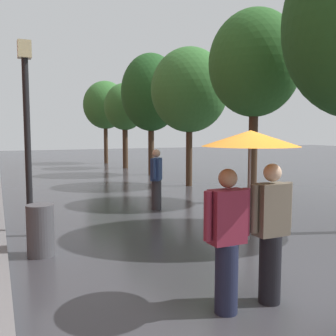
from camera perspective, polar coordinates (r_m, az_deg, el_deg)
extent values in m
plane|color=#38383D|center=(4.99, 18.78, -18.92)|extent=(80.00, 80.00, 0.00)
cylinder|color=#473323|center=(11.10, 12.55, 2.11)|extent=(0.26, 0.26, 2.81)
ellipsoid|color=#2D6628|center=(11.24, 12.83, 15.02)|extent=(2.56, 2.56, 2.96)
cylinder|color=#473323|center=(14.21, 3.17, 2.09)|extent=(0.24, 0.24, 2.38)
ellipsoid|color=#387533|center=(14.26, 3.22, 11.56)|extent=(2.83, 2.83, 3.08)
cylinder|color=#473323|center=(17.80, -2.53, 2.96)|extent=(0.27, 0.27, 2.49)
ellipsoid|color=#235623|center=(17.87, -2.57, 11.23)|extent=(2.75, 2.75, 3.54)
cylinder|color=#473323|center=(21.21, -6.41, 3.25)|extent=(0.29, 0.29, 2.42)
ellipsoid|color=#387533|center=(21.23, -6.47, 9.10)|extent=(2.26, 2.26, 2.55)
cylinder|color=#473323|center=(24.53, -9.27, 3.68)|extent=(0.25, 0.25, 2.56)
ellipsoid|color=#387533|center=(24.58, -9.36, 9.28)|extent=(2.75, 2.75, 2.98)
cylinder|color=#1E233D|center=(4.49, 8.72, -15.95)|extent=(0.26, 0.26, 0.80)
cube|color=maroon|center=(4.28, 8.85, -7.19)|extent=(0.40, 0.22, 0.60)
sphere|color=#9E7051|center=(4.21, 8.94, -1.53)|extent=(0.21, 0.21, 0.21)
cylinder|color=maroon|center=(4.15, 5.96, -7.15)|extent=(0.09, 0.09, 0.54)
cylinder|color=maroon|center=(4.42, 11.57, -6.44)|extent=(0.09, 0.09, 0.54)
cylinder|color=black|center=(4.83, 14.99, -14.36)|extent=(0.26, 0.26, 0.82)
cube|color=#665B4C|center=(4.64, 15.21, -5.99)|extent=(0.40, 0.22, 0.62)
sphere|color=beige|center=(4.58, 15.35, -0.67)|extent=(0.21, 0.21, 0.21)
cylinder|color=#665B4C|center=(4.48, 12.76, -5.94)|extent=(0.09, 0.09, 0.55)
cylinder|color=#665B4C|center=(4.80, 17.51, -5.30)|extent=(0.09, 0.09, 0.55)
cylinder|color=#9E9EA3|center=(4.43, 12.07, -3.62)|extent=(0.02, 0.02, 1.09)
cone|color=orange|center=(4.38, 12.23, 4.36)|extent=(1.10, 1.10, 0.18)
cylinder|color=black|center=(7.78, -20.22, 2.69)|extent=(0.12, 0.12, 3.40)
cube|color=beige|center=(7.92, -20.69, 16.26)|extent=(0.24, 0.24, 0.32)
cylinder|color=#4C4C51|center=(6.65, -18.52, -8.82)|extent=(0.44, 0.44, 0.85)
cylinder|color=#2D2D33|center=(9.96, -1.74, -4.04)|extent=(0.26, 0.26, 0.77)
cube|color=navy|center=(9.87, -1.76, -0.18)|extent=(0.41, 0.45, 0.58)
sphere|color=tan|center=(9.84, -1.76, 2.22)|extent=(0.21, 0.21, 0.21)
cylinder|color=navy|center=(9.62, -2.11, -0.16)|extent=(0.09, 0.09, 0.52)
cylinder|color=navy|center=(10.11, -1.42, 0.12)|extent=(0.09, 0.09, 0.52)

